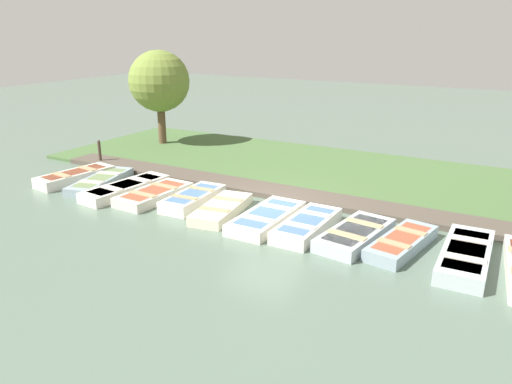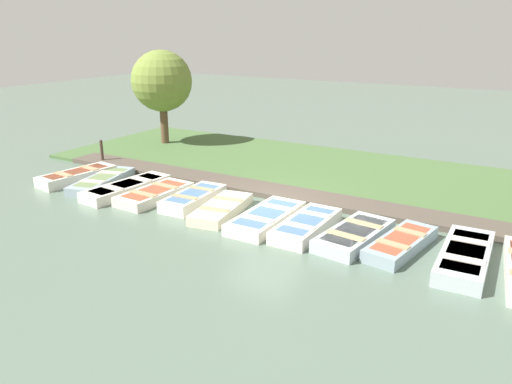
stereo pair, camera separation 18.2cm
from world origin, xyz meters
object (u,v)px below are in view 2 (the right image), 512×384
rowboat_0 (77,176)px  rowboat_1 (102,181)px  rowboat_2 (127,188)px  rowboat_7 (306,225)px  rowboat_8 (354,235)px  rowboat_10 (465,257)px  rowboat_6 (266,218)px  rowboat_9 (401,243)px  mooring_post_near (102,152)px  rowboat_5 (222,209)px  park_tree_far_left (162,82)px  rowboat_4 (194,198)px  rowboat_3 (155,194)px

rowboat_0 → rowboat_1: size_ratio=0.93×
rowboat_2 → rowboat_7: bearing=95.5°
rowboat_8 → rowboat_10: (-0.04, 2.91, 0.02)m
rowboat_8 → rowboat_10: rowboat_10 is taller
rowboat_2 → rowboat_6: (0.05, 5.84, -0.01)m
rowboat_0 → rowboat_7: rowboat_0 is taller
rowboat_7 → rowboat_0: bearing=-90.5°
rowboat_6 → rowboat_10: 5.71m
rowboat_2 → rowboat_10: size_ratio=1.06×
rowboat_8 → rowboat_9: bearing=103.2°
rowboat_0 → rowboat_8: size_ratio=1.04×
rowboat_1 → rowboat_9: 11.41m
mooring_post_near → rowboat_5: bearing=72.5°
rowboat_2 → park_tree_far_left: (-6.76, -3.86, 3.01)m
rowboat_6 → rowboat_7: (-0.01, 1.35, 0.02)m
rowboat_9 → mooring_post_near: 13.96m
rowboat_9 → rowboat_10: rowboat_10 is taller
rowboat_1 → mooring_post_near: mooring_post_near is taller
rowboat_2 → rowboat_4: (-0.25, 2.83, 0.02)m
rowboat_4 → rowboat_9: rowboat_4 is taller
rowboat_0 → rowboat_2: bearing=95.3°
rowboat_0 → rowboat_8: (0.14, 11.41, -0.02)m
rowboat_9 → park_tree_far_left: (-6.65, -13.77, 3.02)m
rowboat_3 → rowboat_5: size_ratio=0.99×
rowboat_10 → rowboat_3: bearing=-91.3°
rowboat_5 → rowboat_9: 5.74m
rowboat_8 → park_tree_far_left: park_tree_far_left is taller
rowboat_2 → rowboat_7: rowboat_7 is taller
rowboat_7 → rowboat_8: size_ratio=0.96×
rowboat_2 → park_tree_far_left: bearing=-144.4°
rowboat_0 → rowboat_9: (0.02, 12.68, -0.03)m
rowboat_0 → rowboat_1: 1.27m
rowboat_4 → rowboat_5: rowboat_4 is taller
rowboat_2 → rowboat_6: size_ratio=1.14×
rowboat_1 → park_tree_far_left: size_ratio=0.71×
rowboat_0 → rowboat_4: 5.60m
rowboat_2 → rowboat_4: 2.85m
rowboat_10 → rowboat_5: bearing=-90.9°
rowboat_3 → rowboat_5: rowboat_3 is taller
park_tree_far_left → rowboat_0: bearing=9.4°
mooring_post_near → rowboat_1: bearing=46.0°
rowboat_2 → rowboat_10: (-0.03, 11.55, 0.02)m
rowboat_8 → mooring_post_near: size_ratio=2.74×
rowboat_1 → rowboat_10: (0.19, 13.05, 0.04)m
rowboat_3 → rowboat_6: bearing=92.0°
rowboat_0 → rowboat_10: 14.31m
rowboat_0 → rowboat_4: size_ratio=1.15×
rowboat_1 → rowboat_10: bearing=75.6°
park_tree_far_left → rowboat_4: bearing=45.8°
rowboat_1 → rowboat_2: (0.22, 1.49, 0.02)m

